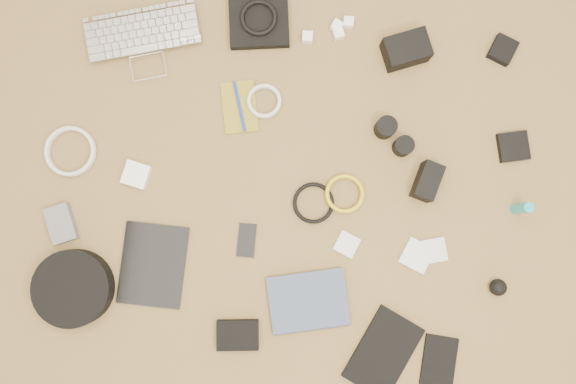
# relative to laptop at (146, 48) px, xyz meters

# --- Properties ---
(room_shell) EXTENTS (4.04, 4.04, 2.58)m
(room_shell) POSITION_rel_laptop_xyz_m (0.44, -0.36, 1.24)
(room_shell) COLOR olive
(room_shell) RESTS_ON ground
(laptop) EXTENTS (0.40, 0.33, 0.03)m
(laptop) POSITION_rel_laptop_xyz_m (0.00, 0.00, 0.00)
(laptop) COLOR #B7B7BB
(laptop) RESTS_ON ground
(headphone_pouch) EXTENTS (0.20, 0.19, 0.03)m
(headphone_pouch) POSITION_rel_laptop_xyz_m (0.33, 0.12, 0.00)
(headphone_pouch) COLOR black
(headphone_pouch) RESTS_ON ground
(headphones) EXTENTS (0.12, 0.12, 0.01)m
(headphones) POSITION_rel_laptop_xyz_m (0.33, 0.12, 0.03)
(headphones) COLOR black
(headphones) RESTS_ON headphone_pouch
(charger_a) EXTENTS (0.03, 0.03, 0.03)m
(charger_a) POSITION_rel_laptop_xyz_m (0.48, 0.09, 0.00)
(charger_a) COLOR white
(charger_a) RESTS_ON ground
(charger_b) EXTENTS (0.04, 0.04, 0.03)m
(charger_b) POSITION_rel_laptop_xyz_m (0.56, 0.13, 0.00)
(charger_b) COLOR white
(charger_b) RESTS_ON ground
(charger_c) EXTENTS (0.03, 0.03, 0.03)m
(charger_c) POSITION_rel_laptop_xyz_m (0.60, 0.15, 0.00)
(charger_c) COLOR white
(charger_c) RESTS_ON ground
(charger_d) EXTENTS (0.04, 0.04, 0.03)m
(charger_d) POSITION_rel_laptop_xyz_m (0.57, 0.11, 0.00)
(charger_d) COLOR white
(charger_d) RESTS_ON ground
(dslr_camera) EXTENTS (0.15, 0.13, 0.07)m
(dslr_camera) POSITION_rel_laptop_xyz_m (0.77, 0.07, 0.02)
(dslr_camera) COLOR black
(dslr_camera) RESTS_ON ground
(lens_pouch) EXTENTS (0.09, 0.10, 0.03)m
(lens_pouch) POSITION_rel_laptop_xyz_m (1.07, 0.12, 0.00)
(lens_pouch) COLOR black
(lens_pouch) RESTS_ON ground
(notebook_olive) EXTENTS (0.13, 0.17, 0.01)m
(notebook_olive) POSITION_rel_laptop_xyz_m (0.30, -0.15, -0.01)
(notebook_olive) COLOR olive
(notebook_olive) RESTS_ON ground
(pen_blue) EXTENTS (0.06, 0.15, 0.01)m
(pen_blue) POSITION_rel_laptop_xyz_m (0.30, -0.15, -0.00)
(pen_blue) COLOR #1531AB
(pen_blue) RESTS_ON notebook_olive
(cable_white_a) EXTENTS (0.11, 0.11, 0.01)m
(cable_white_a) POSITION_rel_laptop_xyz_m (0.37, -0.12, -0.01)
(cable_white_a) COLOR silver
(cable_white_a) RESTS_ON ground
(lens_a) EXTENTS (0.08, 0.08, 0.07)m
(lens_a) POSITION_rel_laptop_xyz_m (0.74, -0.16, 0.02)
(lens_a) COLOR black
(lens_a) RESTS_ON ground
(lens_b) EXTENTS (0.07, 0.07, 0.05)m
(lens_b) POSITION_rel_laptop_xyz_m (0.80, -0.21, 0.01)
(lens_b) COLOR black
(lens_b) RESTS_ON ground
(card_reader) EXTENTS (0.10, 0.10, 0.02)m
(card_reader) POSITION_rel_laptop_xyz_m (1.12, -0.17, -0.00)
(card_reader) COLOR black
(card_reader) RESTS_ON ground
(power_brick) EXTENTS (0.08, 0.08, 0.03)m
(power_brick) POSITION_rel_laptop_xyz_m (0.02, -0.38, 0.00)
(power_brick) COLOR white
(power_brick) RESTS_ON ground
(cable_white_b) EXTENTS (0.18, 0.18, 0.01)m
(cable_white_b) POSITION_rel_laptop_xyz_m (-0.18, -0.34, -0.01)
(cable_white_b) COLOR silver
(cable_white_b) RESTS_ON ground
(cable_black) EXTENTS (0.16, 0.16, 0.01)m
(cable_black) POSITION_rel_laptop_xyz_m (0.55, -0.41, -0.01)
(cable_black) COLOR black
(cable_black) RESTS_ON ground
(cable_yellow) EXTENTS (0.14, 0.14, 0.01)m
(cable_yellow) POSITION_rel_laptop_xyz_m (0.64, -0.37, -0.01)
(cable_yellow) COLOR gold
(cable_yellow) RESTS_ON ground
(flash) EXTENTS (0.08, 0.12, 0.08)m
(flash) POSITION_rel_laptop_xyz_m (0.87, -0.31, 0.03)
(flash) COLOR black
(flash) RESTS_ON ground
(lens_cleaner) EXTENTS (0.03, 0.03, 0.10)m
(lens_cleaner) POSITION_rel_laptop_xyz_m (1.15, -0.36, 0.04)
(lens_cleaner) COLOR #1B9EB0
(lens_cleaner) RESTS_ON ground
(battery_charger) EXTENTS (0.11, 0.13, 0.03)m
(battery_charger) POSITION_rel_laptop_xyz_m (-0.17, -0.55, 0.00)
(battery_charger) COLOR slate
(battery_charger) RESTS_ON ground
(tablet) EXTENTS (0.19, 0.24, 0.01)m
(tablet) POSITION_rel_laptop_xyz_m (0.11, -0.64, -0.01)
(tablet) COLOR black
(tablet) RESTS_ON ground
(phone) EXTENTS (0.05, 0.10, 0.01)m
(phone) POSITION_rel_laptop_xyz_m (0.37, -0.54, -0.01)
(phone) COLOR black
(phone) RESTS_ON ground
(filter_case_left) EXTENTS (0.08, 0.08, 0.01)m
(filter_case_left) POSITION_rel_laptop_xyz_m (0.66, -0.52, -0.01)
(filter_case_left) COLOR silver
(filter_case_left) RESTS_ON ground
(filter_case_mid) EXTENTS (0.11, 0.11, 0.01)m
(filter_case_mid) POSITION_rel_laptop_xyz_m (0.87, -0.53, -0.01)
(filter_case_mid) COLOR silver
(filter_case_mid) RESTS_ON ground
(filter_case_right) EXTENTS (0.09, 0.09, 0.01)m
(filter_case_right) POSITION_rel_laptop_xyz_m (0.92, -0.51, -0.01)
(filter_case_right) COLOR silver
(filter_case_right) RESTS_ON ground
(air_blower) EXTENTS (0.05, 0.05, 0.05)m
(air_blower) POSITION_rel_laptop_xyz_m (1.11, -0.59, 0.01)
(air_blower) COLOR black
(air_blower) RESTS_ON ground
(headphone_case) EXTENTS (0.26, 0.26, 0.06)m
(headphone_case) POSITION_rel_laptop_xyz_m (-0.11, -0.73, 0.02)
(headphone_case) COLOR black
(headphone_case) RESTS_ON ground
(drive_case) EXTENTS (0.13, 0.10, 0.03)m
(drive_case) POSITION_rel_laptop_xyz_m (0.38, -0.81, 0.00)
(drive_case) COLOR black
(drive_case) RESTS_ON ground
(paperback) EXTENTS (0.26, 0.22, 0.02)m
(paperback) POSITION_rel_laptop_xyz_m (0.59, -0.78, -0.00)
(paperback) COLOR #3C4967
(paperback) RESTS_ON ground
(notebook_black_a) EXTENTS (0.23, 0.27, 0.02)m
(notebook_black_a) POSITION_rel_laptop_xyz_m (0.80, -0.82, -0.01)
(notebook_black_a) COLOR black
(notebook_black_a) RESTS_ON ground
(notebook_black_b) EXTENTS (0.10, 0.15, 0.01)m
(notebook_black_b) POSITION_rel_laptop_xyz_m (0.97, -0.82, -0.01)
(notebook_black_b) COLOR black
(notebook_black_b) RESTS_ON ground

